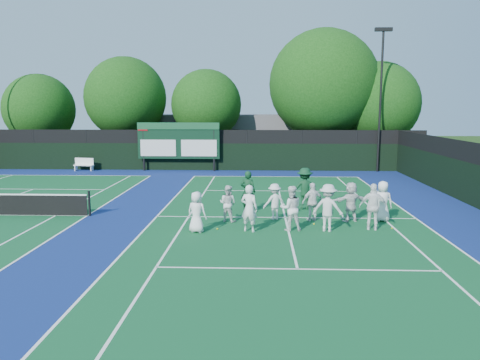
{
  "coord_description": "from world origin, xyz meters",
  "views": [
    {
      "loc": [
        -1.15,
        -18.39,
        4.63
      ],
      "look_at": [
        -2.0,
        3.0,
        1.3
      ],
      "focal_mm": 35.0,
      "sensor_mm": 36.0,
      "label": 1
    }
  ],
  "objects": [
    {
      "name": "tree_a",
      "position": [
        -18.92,
        19.58,
        4.34
      ],
      "size": [
        5.7,
        5.7,
        7.34
      ],
      "color": "black",
      "rests_on": "ground"
    },
    {
      "name": "ground",
      "position": [
        0.0,
        0.0,
        0.0
      ],
      "size": [
        120.0,
        120.0,
        0.0
      ],
      "primitive_type": "plane",
      "color": "#1A380F",
      "rests_on": "ground"
    },
    {
      "name": "near_court",
      "position": [
        0.0,
        1.0,
        0.01
      ],
      "size": [
        11.05,
        23.85,
        0.01
      ],
      "color": "#105028",
      "rests_on": "ground"
    },
    {
      "name": "player_front_3",
      "position": [
        1.47,
        -1.11,
        0.9
      ],
      "size": [
        1.32,
        1.04,
        1.8
      ],
      "primitive_type": "imported",
      "rotation": [
        0.0,
        0.0,
        2.78
      ],
      "color": "silver",
      "rests_on": "ground"
    },
    {
      "name": "coach_left",
      "position": [
        -1.61,
        2.11,
        0.93
      ],
      "size": [
        0.75,
        0.57,
        1.85
      ],
      "primitive_type": "imported",
      "rotation": [
        0.0,
        0.0,
        2.94
      ],
      "color": "#0F391E",
      "rests_on": "ground"
    },
    {
      "name": "player_front_2",
      "position": [
        0.09,
        -1.06,
        0.86
      ],
      "size": [
        0.9,
        0.74,
        1.72
      ],
      "primitive_type": "imported",
      "rotation": [
        0.0,
        0.0,
        3.25
      ],
      "color": "white",
      "rests_on": "ground"
    },
    {
      "name": "player_back_0",
      "position": [
        -2.39,
        0.25,
        0.75
      ],
      "size": [
        0.9,
        0.81,
        1.51
      ],
      "primitive_type": "imported",
      "rotation": [
        0.0,
        0.0,
        2.73
      ],
      "color": "silver",
      "rests_on": "ground"
    },
    {
      "name": "player_front_4",
      "position": [
        3.22,
        -0.85,
        0.9
      ],
      "size": [
        1.13,
        0.71,
        1.79
      ],
      "primitive_type": "imported",
      "rotation": [
        0.0,
        0.0,
        2.86
      ],
      "color": "white",
      "rests_on": "ground"
    },
    {
      "name": "player_front_0",
      "position": [
        -3.44,
        -1.45,
        0.77
      ],
      "size": [
        0.88,
        0.71,
        1.55
      ],
      "primitive_type": "imported",
      "rotation": [
        0.0,
        0.0,
        2.81
      ],
      "color": "white",
      "rests_on": "ground"
    },
    {
      "name": "player_front_1",
      "position": [
        -1.48,
        -1.29,
        0.9
      ],
      "size": [
        0.76,
        0.64,
        1.79
      ],
      "primitive_type": "imported",
      "rotation": [
        0.0,
        0.0,
        2.77
      ],
      "color": "white",
      "rests_on": "ground"
    },
    {
      "name": "coach_right",
      "position": [
        0.97,
        2.75,
        0.96
      ],
      "size": [
        1.27,
        0.76,
        1.92
      ],
      "primitive_type": "imported",
      "rotation": [
        0.0,
        0.0,
        3.18
      ],
      "color": "#103B20",
      "rests_on": "ground"
    },
    {
      "name": "tennis_ball_5",
      "position": [
        1.08,
        -0.15,
        0.03
      ],
      "size": [
        0.07,
        0.07,
        0.07
      ],
      "primitive_type": "sphere",
      "color": "gold",
      "rests_on": "ground"
    },
    {
      "name": "scoreboard",
      "position": [
        -7.01,
        15.59,
        2.19
      ],
      "size": [
        6.0,
        0.21,
        3.55
      ],
      "color": "black",
      "rests_on": "ground"
    },
    {
      "name": "light_pole_right",
      "position": [
        7.5,
        15.7,
        6.3
      ],
      "size": [
        1.2,
        0.3,
        10.12
      ],
      "color": "black",
      "rests_on": "ground"
    },
    {
      "name": "tennis_ball_2",
      "position": [
        4.01,
        -0.68,
        0.03
      ],
      "size": [
        0.07,
        0.07,
        0.07
      ],
      "primitive_type": "sphere",
      "color": "gold",
      "rests_on": "ground"
    },
    {
      "name": "tennis_ball_4",
      "position": [
        -1.35,
        4.41,
        0.03
      ],
      "size": [
        0.07,
        0.07,
        0.07
      ],
      "primitive_type": "sphere",
      "color": "gold",
      "rests_on": "ground"
    },
    {
      "name": "player_back_1",
      "position": [
        -0.47,
        0.66,
        0.76
      ],
      "size": [
        1.12,
        0.88,
        1.52
      ],
      "primitive_type": "imported",
      "rotation": [
        0.0,
        0.0,
        3.51
      ],
      "color": "silver",
      "rests_on": "ground"
    },
    {
      "name": "tree_c",
      "position": [
        -5.22,
        19.58,
        4.7
      ],
      "size": [
        5.63,
        5.63,
        7.67
      ],
      "color": "black",
      "rests_on": "ground"
    },
    {
      "name": "bench",
      "position": [
        -14.02,
        15.37,
        0.51
      ],
      "size": [
        1.54,
        0.65,
        0.94
      ],
      "color": "white",
      "rests_on": "ground"
    },
    {
      "name": "clubhouse",
      "position": [
        -2.0,
        24.0,
        2.0
      ],
      "size": [
        18.0,
        6.0,
        4.0
      ],
      "primitive_type": "cube",
      "color": "slate",
      "rests_on": "ground"
    },
    {
      "name": "back_fence",
      "position": [
        -6.0,
        16.0,
        1.36
      ],
      "size": [
        34.0,
        0.08,
        3.0
      ],
      "color": "black",
      "rests_on": "ground"
    },
    {
      "name": "tree_e",
      "position": [
        8.43,
        19.58,
        4.77
      ],
      "size": [
        6.57,
        6.57,
        8.22
      ],
      "color": "black",
      "rests_on": "ground"
    },
    {
      "name": "tree_b",
      "position": [
        -11.77,
        19.58,
        5.23
      ],
      "size": [
        6.54,
        6.54,
        8.67
      ],
      "color": "black",
      "rests_on": "ground"
    },
    {
      "name": "player_back_2",
      "position": [
        1.09,
        0.51,
        0.8
      ],
      "size": [
        1.01,
        0.66,
        1.6
      ],
      "primitive_type": "imported",
      "rotation": [
        0.0,
        0.0,
        3.45
      ],
      "color": "white",
      "rests_on": "ground"
    },
    {
      "name": "tennis_ball_0",
      "position": [
        -2.7,
        -1.07,
        0.03
      ],
      "size": [
        0.07,
        0.07,
        0.07
      ],
      "primitive_type": "sphere",
      "color": "gold",
      "rests_on": "ground"
    },
    {
      "name": "player_back_4",
      "position": [
        3.92,
        0.52,
        0.84
      ],
      "size": [
        0.84,
        0.56,
        1.68
      ],
      "primitive_type": "imported",
      "rotation": [
        0.0,
        0.0,
        3.11
      ],
      "color": "white",
      "rests_on": "ground"
    },
    {
      "name": "court_apron",
      "position": [
        -6.0,
        1.0,
        0.0
      ],
      "size": [
        34.0,
        32.0,
        0.01
      ],
      "primitive_type": "cube",
      "color": "navy",
      "rests_on": "ground"
    },
    {
      "name": "player_back_3",
      "position": [
        2.63,
        0.46,
        0.82
      ],
      "size": [
        1.6,
        0.95,
        1.64
      ],
      "primitive_type": "imported",
      "rotation": [
        0.0,
        0.0,
        3.47
      ],
      "color": "silver",
      "rests_on": "ground"
    },
    {
      "name": "tree_d",
      "position": [
        4.13,
        19.58,
        6.23
      ],
      "size": [
        8.62,
        8.62,
        10.76
      ],
      "color": "black",
      "rests_on": "ground"
    }
  ]
}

